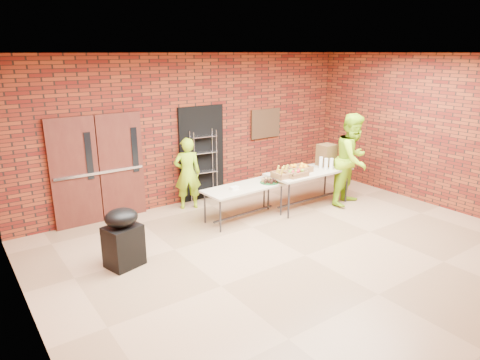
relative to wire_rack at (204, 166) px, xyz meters
The scene contains 19 objects.
room 3.42m from the wire_rack, 91.14° to the right, with size 8.08×7.08×3.28m.
double_doors 2.28m from the wire_rack, behind, with size 1.78×0.12×2.10m.
dark_doorway 0.29m from the wire_rack, 76.29° to the left, with size 1.10×0.06×2.10m, color black.
bronze_plaque 1.99m from the wire_rack, ahead, with size 0.85×0.04×0.70m, color #3F2919.
wire_rack is the anchor object (origin of this frame).
table_left 1.45m from the wire_rack, 87.96° to the right, with size 1.68×0.76×0.68m.
table_right 2.30m from the wire_rack, 44.07° to the right, with size 1.92×0.80×0.79m.
basket_bananas 1.88m from the wire_rack, 61.21° to the right, with size 0.44×0.34×0.14m.
basket_oranges 2.10m from the wire_rack, 47.28° to the right, with size 0.47×0.37×0.15m.
basket_apples 2.07m from the wire_rack, 56.92° to the right, with size 0.44×0.35×0.14m.
muffin_tray 1.64m from the wire_rack, 67.72° to the right, with size 0.38×0.38×0.09m.
napkin_box 1.48m from the wire_rack, 97.47° to the right, with size 0.16×0.11×0.05m, color white.
coffee_dispenser 2.73m from the wire_rack, 33.52° to the right, with size 0.36×0.32×0.47m, color brown.
cup_stack_front 2.66m from the wire_rack, 40.38° to the right, with size 0.08×0.08×0.24m, color white.
cup_stack_mid 2.78m from the wire_rack, 40.45° to the right, with size 0.08×0.08×0.24m, color white.
cup_stack_back 2.57m from the wire_rack, 37.88° to the right, with size 0.08×0.08×0.24m, color white.
covered_grill 3.25m from the wire_rack, 143.63° to the right, with size 0.61×0.55×0.95m.
volunteer_woman 0.58m from the wire_rack, 157.64° to the right, with size 0.56×0.37×1.53m, color #92CA16.
volunteer_man 3.23m from the wire_rack, 38.99° to the right, with size 0.96×0.75×1.98m, color #92CA16.
Camera 1 is at (-4.58, -4.57, 3.23)m, focal length 32.00 mm.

